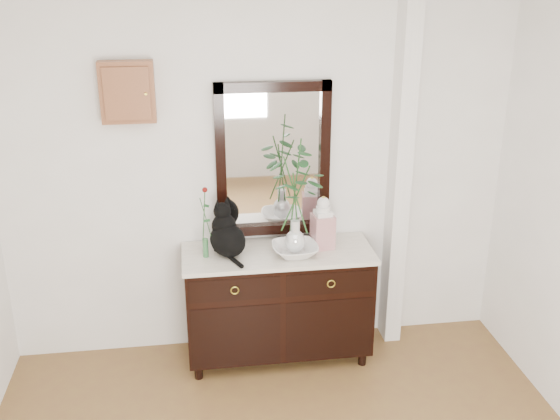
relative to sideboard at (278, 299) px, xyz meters
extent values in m
cube|color=white|center=(-0.10, 0.25, 0.88)|extent=(3.60, 0.04, 2.70)
cube|color=white|center=(0.90, 0.17, 0.88)|extent=(0.12, 0.20, 2.70)
cube|color=black|center=(0.00, 0.00, -0.01)|extent=(1.30, 0.50, 0.82)
cube|color=silver|center=(0.00, 0.00, 0.36)|extent=(1.33, 0.52, 0.03)
cube|color=black|center=(0.00, 0.24, 0.97)|extent=(0.80, 0.06, 1.10)
cube|color=white|center=(0.00, 0.25, 0.97)|extent=(0.66, 0.01, 0.96)
cube|color=brown|center=(-0.95, 0.21, 1.48)|extent=(0.35, 0.10, 0.40)
imported|color=white|center=(0.11, -0.07, 0.41)|extent=(0.33, 0.33, 0.08)
camera|label=1|loc=(-0.57, -4.09, 2.30)|focal=42.00mm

